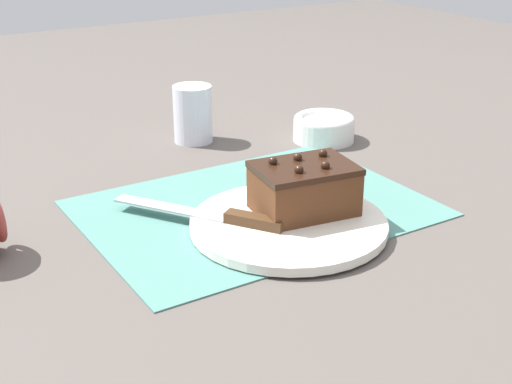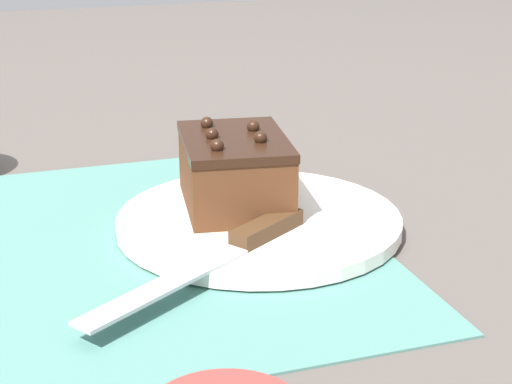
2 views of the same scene
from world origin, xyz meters
name	(u,v)px [view 2 (image 2 of 2)]	position (x,y,z in m)	size (l,w,h in m)	color
ground_plane	(170,243)	(0.00, 0.00, 0.00)	(3.00, 3.00, 0.00)	#544C47
placemat_woven	(170,241)	(0.00, 0.00, 0.00)	(0.46, 0.34, 0.00)	slate
cake_plate	(259,221)	(0.00, -0.08, 0.01)	(0.26, 0.26, 0.01)	white
chocolate_cake	(235,171)	(0.03, -0.07, 0.05)	(0.14, 0.11, 0.07)	#512D19
serving_knife	(236,245)	(-0.07, -0.04, 0.02)	(0.15, 0.22, 0.01)	#472D19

